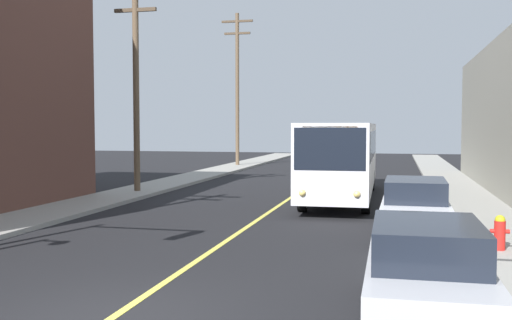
# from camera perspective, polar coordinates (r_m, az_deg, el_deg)

# --- Properties ---
(ground_plane) EXTENTS (120.00, 120.00, 0.00)m
(ground_plane) POSITION_cam_1_polar(r_m,az_deg,el_deg) (10.25, -13.49, -14.43)
(ground_plane) COLOR black
(sidewalk_left) EXTENTS (2.50, 90.00, 0.15)m
(sidewalk_left) POSITION_cam_1_polar(r_m,az_deg,el_deg) (22.26, -18.58, -4.72)
(sidewalk_left) COLOR gray
(sidewalk_left) RESTS_ON ground
(sidewalk_right) EXTENTS (2.50, 90.00, 0.15)m
(sidewalk_right) POSITION_cam_1_polar(r_m,az_deg,el_deg) (19.16, 21.69, -6.05)
(sidewalk_right) COLOR gray
(sidewalk_right) RESTS_ON ground
(lane_stripe_center) EXTENTS (0.16, 60.00, 0.01)m
(lane_stripe_center) POSITION_cam_1_polar(r_m,az_deg,el_deg) (24.31, 2.69, -4.05)
(lane_stripe_center) COLOR #D8CC4C
(lane_stripe_center) RESTS_ON ground
(city_bus) EXTENTS (2.75, 12.19, 3.20)m
(city_bus) POSITION_cam_1_polar(r_m,az_deg,el_deg) (25.59, 8.27, 0.36)
(city_bus) COLOR silver
(city_bus) RESTS_ON ground
(parked_car_silver) EXTENTS (1.86, 4.42, 1.62)m
(parked_car_silver) POSITION_cam_1_polar(r_m,az_deg,el_deg) (9.74, 15.99, -10.27)
(parked_car_silver) COLOR #B7B7BC
(parked_car_silver) RESTS_ON ground
(parked_car_white) EXTENTS (1.87, 4.43, 1.62)m
(parked_car_white) POSITION_cam_1_polar(r_m,az_deg,el_deg) (17.28, 14.96, -4.35)
(parked_car_white) COLOR silver
(parked_car_white) RESTS_ON ground
(utility_pole_mid) EXTENTS (2.40, 0.28, 9.66)m
(utility_pole_mid) POSITION_cam_1_polar(r_m,az_deg,el_deg) (27.80, -11.40, 8.11)
(utility_pole_mid) COLOR brown
(utility_pole_mid) RESTS_ON sidewalk_left
(utility_pole_far) EXTENTS (2.40, 0.28, 11.41)m
(utility_pole_far) POSITION_cam_1_polar(r_m,az_deg,el_deg) (45.45, -1.80, 7.41)
(utility_pole_far) COLOR brown
(utility_pole_far) RESTS_ON sidewalk_left
(traffic_signal_right_corner) EXTENTS (3.75, 0.48, 6.00)m
(traffic_signal_right_corner) POSITION_cam_1_polar(r_m,az_deg,el_deg) (6.88, 21.82, 13.11)
(traffic_signal_right_corner) COLOR #2D2D33
(traffic_signal_right_corner) RESTS_ON sidewalk_right
(fire_hydrant) EXTENTS (0.44, 0.26, 0.84)m
(fire_hydrant) POSITION_cam_1_polar(r_m,az_deg,el_deg) (15.41, 22.26, -6.38)
(fire_hydrant) COLOR red
(fire_hydrant) RESTS_ON sidewalk_right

